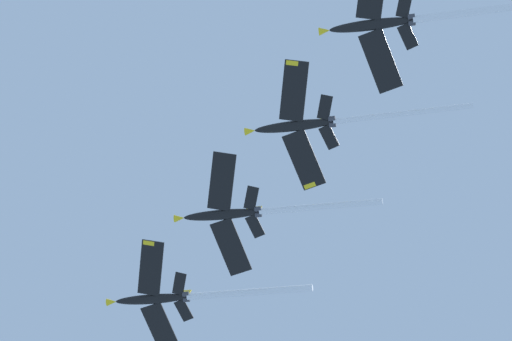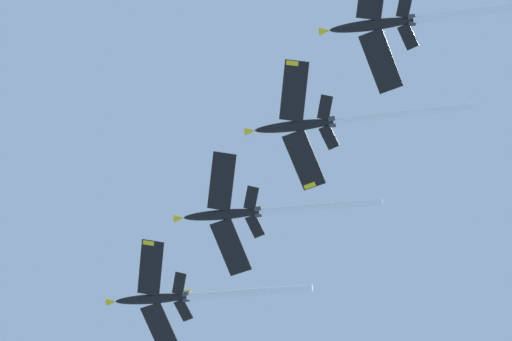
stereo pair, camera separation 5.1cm
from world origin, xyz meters
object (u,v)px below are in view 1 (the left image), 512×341
at_px(jet_second, 249,212).
at_px(jet_third, 318,123).
at_px(jet_fourth, 408,20).
at_px(jet_lead, 184,297).

bearing_deg(jet_second, jet_third, -159.79).
distance_m(jet_third, jet_fourth, 19.97).
bearing_deg(jet_lead, jet_fourth, -158.93).
relative_size(jet_lead, jet_fourth, 1.01).
distance_m(jet_lead, jet_third, 35.81).
distance_m(jet_second, jet_third, 17.81).
height_order(jet_lead, jet_fourth, jet_lead).
xyz_separation_m(jet_second, jet_third, (-16.61, -6.11, -2.05)).
bearing_deg(jet_lead, jet_second, -160.17).
relative_size(jet_lead, jet_second, 1.03).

